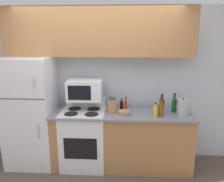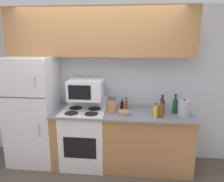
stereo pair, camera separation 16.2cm
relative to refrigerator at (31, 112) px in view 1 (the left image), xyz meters
name	(u,v)px [view 1 (the left image)]	position (x,y,z in m)	size (l,w,h in m)	color
ground_plane	(96,175)	(1.09, -0.33, -0.88)	(12.00, 12.00, 0.00)	brown
wall_back	(100,85)	(1.09, 0.37, 0.39)	(8.00, 0.05, 2.55)	silver
lower_cabinets	(121,140)	(1.46, -0.05, -0.42)	(2.17, 0.61, 0.92)	#B27A47
refrigerator	(31,112)	(0.00, 0.00, 0.00)	(0.76, 0.69, 1.77)	white
upper_cabinets	(98,32)	(1.09, 0.19, 1.26)	(2.93, 0.32, 0.74)	#B27A47
stove	(84,138)	(0.86, -0.06, -0.40)	(0.69, 0.59, 1.09)	white
microwave	(85,90)	(0.88, 0.04, 0.37)	(0.54, 0.37, 0.31)	white
knife_block	(112,106)	(1.31, -0.06, 0.14)	(0.12, 0.08, 0.26)	#B27A47
bowl	(124,113)	(1.50, -0.15, 0.08)	(0.18, 0.18, 0.07)	tan
bottle_cooking_spray	(155,111)	(1.96, -0.22, 0.13)	(0.06, 0.06, 0.22)	gold
bottle_hot_sauce	(126,105)	(1.53, 0.12, 0.12)	(0.05, 0.05, 0.20)	red
bottle_soy_sauce	(122,105)	(1.46, 0.12, 0.11)	(0.05, 0.05, 0.18)	black
bottle_wine_red	(162,106)	(2.08, -0.04, 0.16)	(0.08, 0.08, 0.30)	#470F19
bottle_wine_green	(174,105)	(2.28, 0.02, 0.16)	(0.08, 0.08, 0.30)	#194C23
bottle_whiskey	(161,109)	(2.04, -0.18, 0.15)	(0.08, 0.08, 0.28)	brown
kettle	(183,107)	(2.38, -0.09, 0.16)	(0.16, 0.16, 0.26)	#B7B7BC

